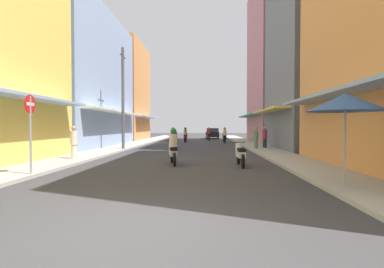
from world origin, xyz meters
name	(u,v)px	position (x,y,z in m)	size (l,w,h in m)	color
ground_plane	(191,147)	(0.00, 19.70, 0.00)	(104.27, 104.27, 0.00)	#38383A
sidewalk_left	(128,146)	(-5.25, 19.70, 0.06)	(2.05, 55.39, 0.12)	#ADA89E
sidewalk_right	(255,146)	(5.25, 19.70, 0.06)	(2.05, 55.39, 0.12)	#ADA89E
building_left_mid	(75,80)	(-9.27, 18.78, 5.35)	(7.05, 13.40, 10.71)	#8CA5CC
building_left_far	(118,93)	(-9.27, 30.54, 5.73)	(7.05, 8.97, 11.46)	#D88C4C
building_right_mid	(320,34)	(9.27, 16.87, 8.22)	(7.05, 8.43, 16.44)	slate
building_right_far	(282,62)	(9.27, 27.02, 8.41)	(7.05, 10.27, 16.83)	#B7727F
motorbike_green	(173,139)	(-1.20, 16.94, 0.70)	(0.69, 1.77, 1.58)	black
motorbike_maroon	(208,135)	(1.53, 30.44, 0.70)	(0.56, 1.80, 1.58)	black
motorbike_silver	(173,148)	(-0.20, 8.13, 0.70)	(0.62, 1.79, 1.58)	black
motorbike_white	(240,154)	(2.64, 7.75, 0.50)	(0.55, 1.81, 0.96)	black
motorbike_red	(186,136)	(-0.89, 26.16, 0.70)	(0.55, 1.81, 1.58)	black
motorbike_blue	(176,135)	(-2.76, 34.77, 0.50)	(0.55, 1.81, 0.96)	black
motorbike_black	(225,136)	(3.10, 25.02, 0.70)	(0.55, 1.81, 1.58)	black
parked_car	(213,133)	(2.19, 36.18, 0.74)	(1.91, 4.16, 1.45)	black
pedestrian_crossing	(256,139)	(4.72, 16.27, 0.79)	(0.34, 0.34, 1.59)	#598C59
pedestrian_far	(74,143)	(-5.06, 9.23, 0.84)	(0.34, 0.34, 1.68)	beige
pedestrian_midway	(265,138)	(5.48, 16.98, 0.82)	(0.34, 0.34, 1.65)	#262628
vendor_umbrella	(345,102)	(4.74, 3.14, 2.24)	(1.89, 1.89, 2.47)	#99999E
utility_pole	(123,98)	(-4.47, 15.56, 3.61)	(0.20, 1.20, 7.06)	#4C4C4F
street_sign_no_entry	(30,124)	(-4.37, 4.64, 1.72)	(0.07, 0.60, 2.65)	gray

